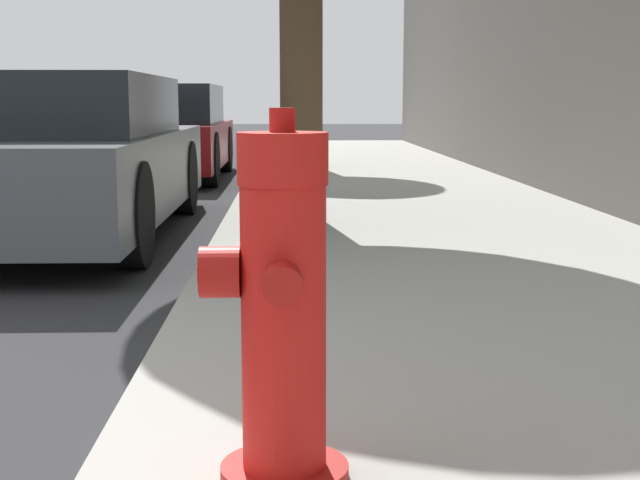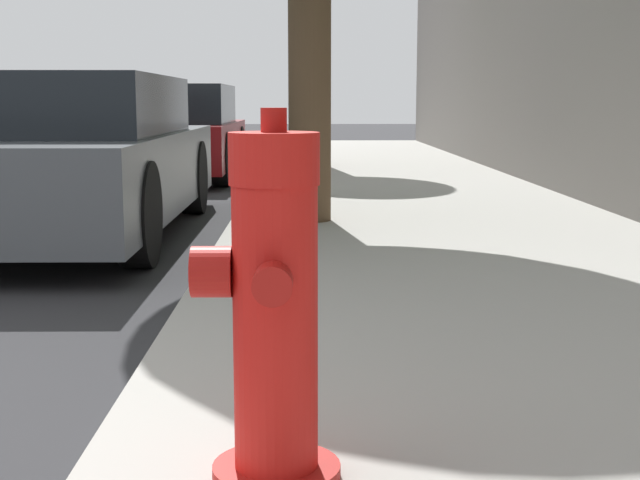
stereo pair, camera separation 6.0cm
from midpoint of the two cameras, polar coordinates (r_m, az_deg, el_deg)
fire_hydrant at (r=2.26m, az=-3.25°, el=-4.66°), size 0.38×0.38×0.95m
parked_car_near at (r=7.42m, az=-16.59°, el=5.07°), size 1.82×4.57×1.28m
parked_car_mid at (r=12.67m, az=-10.23°, el=6.74°), size 1.75×4.04×1.30m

